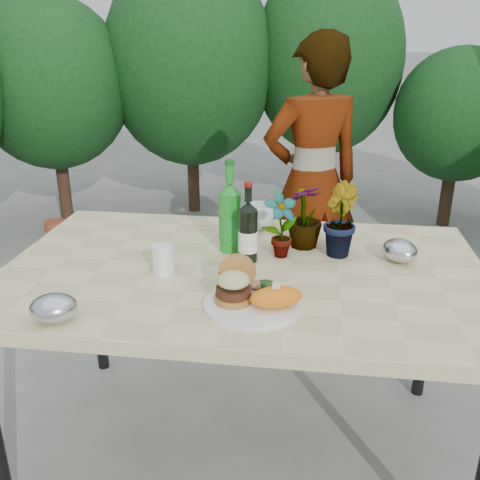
# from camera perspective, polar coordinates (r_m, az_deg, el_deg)

# --- Properties ---
(ground) EXTENTS (80.00, 80.00, 0.00)m
(ground) POSITION_cam_1_polar(r_m,az_deg,el_deg) (2.21, 0.30, -20.98)
(ground) COLOR slate
(ground) RESTS_ON ground
(patio_table) EXTENTS (1.60, 1.00, 0.75)m
(patio_table) POSITION_cam_1_polar(r_m,az_deg,el_deg) (1.81, 0.34, -4.60)
(patio_table) COLOR beige
(patio_table) RESTS_ON ground
(shrub_hedge) EXTENTS (6.92, 5.08, 2.10)m
(shrub_hedge) POSITION_cam_1_polar(r_m,az_deg,el_deg) (3.13, 9.70, 15.22)
(shrub_hedge) COLOR #382316
(shrub_hedge) RESTS_ON ground
(dinner_plate) EXTENTS (0.28, 0.28, 0.01)m
(dinner_plate) POSITION_cam_1_polar(r_m,az_deg,el_deg) (1.54, 1.34, -6.91)
(dinner_plate) COLOR white
(dinner_plate) RESTS_ON patio_table
(burger_stack) EXTENTS (0.11, 0.16, 0.11)m
(burger_stack) POSITION_cam_1_polar(r_m,az_deg,el_deg) (1.54, -0.61, -4.70)
(burger_stack) COLOR #B7722D
(burger_stack) RESTS_ON dinner_plate
(sweet_potato) EXTENTS (0.17, 0.12, 0.06)m
(sweet_potato) POSITION_cam_1_polar(r_m,az_deg,el_deg) (1.50, 3.86, -6.12)
(sweet_potato) COLOR orange
(sweet_potato) RESTS_ON dinner_plate
(grilled_veg) EXTENTS (0.08, 0.05, 0.03)m
(grilled_veg) POSITION_cam_1_polar(r_m,az_deg,el_deg) (1.61, 2.33, -4.75)
(grilled_veg) COLOR olive
(grilled_veg) RESTS_ON dinner_plate
(wine_bottle) EXTENTS (0.07, 0.07, 0.28)m
(wine_bottle) POSITION_cam_1_polar(r_m,az_deg,el_deg) (1.80, 0.86, 0.77)
(wine_bottle) COLOR black
(wine_bottle) RESTS_ON patio_table
(sparkling_water) EXTENTS (0.08, 0.08, 0.33)m
(sparkling_water) POSITION_cam_1_polar(r_m,az_deg,el_deg) (1.88, -1.07, 2.31)
(sparkling_water) COLOR #198D1E
(sparkling_water) RESTS_ON patio_table
(plastic_cup) EXTENTS (0.07, 0.07, 0.09)m
(plastic_cup) POSITION_cam_1_polar(r_m,az_deg,el_deg) (1.75, -8.20, -2.08)
(plastic_cup) COLOR white
(plastic_cup) RESTS_ON patio_table
(seedling_left) EXTENTS (0.15, 0.14, 0.23)m
(seedling_left) POSITION_cam_1_polar(r_m,az_deg,el_deg) (1.83, 4.38, 1.60)
(seedling_left) COLOR #245D1F
(seedling_left) RESTS_ON patio_table
(seedling_mid) EXTENTS (0.14, 0.16, 0.25)m
(seedling_mid) POSITION_cam_1_polar(r_m,az_deg,el_deg) (1.88, 10.50, 2.15)
(seedling_mid) COLOR #28511B
(seedling_mid) RESTS_ON patio_table
(seedling_right) EXTENTS (0.18, 0.18, 0.23)m
(seedling_right) POSITION_cam_1_polar(r_m,az_deg,el_deg) (1.93, 6.90, 2.56)
(seedling_right) COLOR #24511B
(seedling_right) RESTS_ON patio_table
(blue_bowl) EXTENTS (0.13, 0.13, 0.10)m
(blue_bowl) POSITION_cam_1_polar(r_m,az_deg,el_deg) (2.12, 1.98, 2.53)
(blue_bowl) COLOR silver
(blue_bowl) RESTS_ON patio_table
(foil_packet_left) EXTENTS (0.15, 0.13, 0.08)m
(foil_packet_left) POSITION_cam_1_polar(r_m,az_deg,el_deg) (1.54, -19.24, -6.87)
(foil_packet_left) COLOR #B4B6BB
(foil_packet_left) RESTS_ON patio_table
(foil_packet_right) EXTENTS (0.16, 0.17, 0.08)m
(foil_packet_right) POSITION_cam_1_polar(r_m,az_deg,el_deg) (1.90, 16.67, -1.09)
(foil_packet_right) COLOR silver
(foil_packet_right) RESTS_ON patio_table
(person) EXTENTS (0.64, 0.55, 1.49)m
(person) POSITION_cam_1_polar(r_m,az_deg,el_deg) (2.83, 7.68, 6.09)
(person) COLOR #8C5F46
(person) RESTS_ON ground
(terracotta_pot) EXTENTS (0.17, 0.17, 0.14)m
(terracotta_pot) POSITION_cam_1_polar(r_m,az_deg,el_deg) (4.30, -19.04, 1.01)
(terracotta_pot) COLOR #B0432D
(terracotta_pot) RESTS_ON ground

